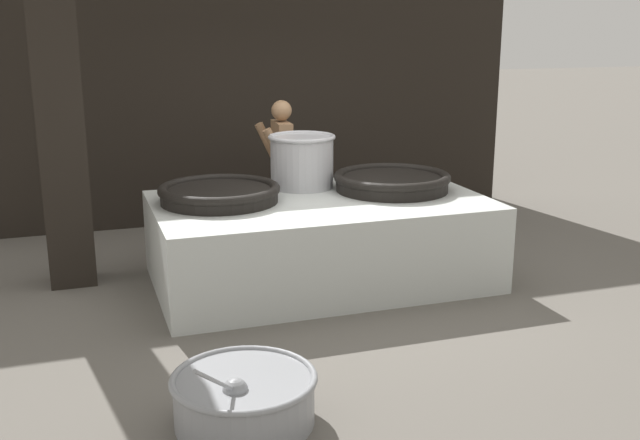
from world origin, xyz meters
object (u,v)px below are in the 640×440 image
Objects in this scene: giant_wok_far at (392,181)px; cook at (281,167)px; prep_bowl_vegetables at (244,396)px; giant_wok_near at (219,193)px; stock_pot at (302,160)px.

cook reaches higher than giant_wok_far.
giant_wok_far is 3.43m from prep_bowl_vegetables.
cook is 1.49× the size of prep_bowl_vegetables.
giant_wok_near is 1.03m from stock_pot.
giant_wok_far is 1.07× the size of prep_bowl_vegetables.
giant_wok_near is 1.04× the size of prep_bowl_vegetables.
giant_wok_far is at bearing -28.05° from stock_pot.
cook is at bearing 51.59° from giant_wok_near.
giant_wok_far reaches higher than prep_bowl_vegetables.
stock_pot reaches higher than giant_wok_near.
prep_bowl_vegetables is at bearing -113.77° from stock_pot.
giant_wok_far reaches higher than giant_wok_near.
giant_wok_near is 1.53m from cook.
giant_wok_near reaches higher than prep_bowl_vegetables.
cook reaches higher than stock_pot.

